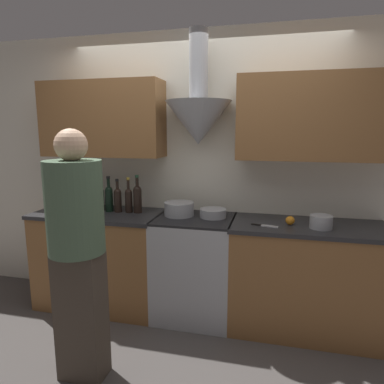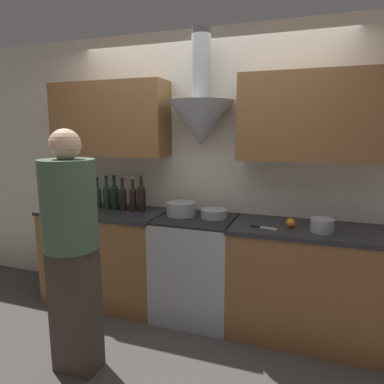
{
  "view_description": "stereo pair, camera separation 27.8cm",
  "coord_description": "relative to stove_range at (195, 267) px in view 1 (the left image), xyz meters",
  "views": [
    {
      "loc": [
        0.67,
        -2.56,
        1.7
      ],
      "look_at": [
        0.0,
        0.21,
        1.18
      ],
      "focal_mm": 32.0,
      "sensor_mm": 36.0,
      "label": 1
    },
    {
      "loc": [
        0.94,
        -2.48,
        1.7
      ],
      "look_at": [
        0.0,
        0.21,
        1.18
      ],
      "focal_mm": 32.0,
      "sensor_mm": 36.0,
      "label": 2
    }
  ],
  "objects": [
    {
      "name": "person_foreground_left",
      "position": [
        -0.57,
        -0.97,
        0.47
      ],
      "size": [
        0.37,
        0.37,
        1.71
      ],
      "color": "#473D33",
      "rests_on": "ground_plane"
    },
    {
      "name": "wine_bottle_7",
      "position": [
        -0.76,
        0.04,
        0.59
      ],
      "size": [
        0.07,
        0.07,
        0.32
      ],
      "color": "black",
      "rests_on": "counter_left"
    },
    {
      "name": "wine_bottle_5",
      "position": [
        -0.94,
        0.05,
        0.59
      ],
      "size": [
        0.07,
        0.07,
        0.33
      ],
      "color": "black",
      "rests_on": "counter_left"
    },
    {
      "name": "wine_bottle_8",
      "position": [
        -0.65,
        0.05,
        0.59
      ],
      "size": [
        0.07,
        0.07,
        0.33
      ],
      "color": "black",
      "rests_on": "counter_left"
    },
    {
      "name": "wine_bottle_9",
      "position": [
        -0.56,
        0.06,
        0.61
      ],
      "size": [
        0.08,
        0.08,
        0.36
      ],
      "color": "black",
      "rests_on": "counter_left"
    },
    {
      "name": "stove_range",
      "position": [
        0.0,
        0.0,
        0.0
      ],
      "size": [
        0.69,
        0.6,
        0.93
      ],
      "color": "#A8AAAF",
      "rests_on": "ground_plane"
    },
    {
      "name": "chefs_knife",
      "position": [
        0.61,
        -0.13,
        0.47
      ],
      "size": [
        0.22,
        0.07,
        0.01
      ],
      "rotation": [
        0.0,
        0.0,
        -0.21
      ],
      "color": "silver",
      "rests_on": "counter_right"
    },
    {
      "name": "mixing_bowl",
      "position": [
        0.16,
        0.05,
        0.5
      ],
      "size": [
        0.24,
        0.24,
        0.08
      ],
      "color": "#A8AAAF",
      "rests_on": "stove_range"
    },
    {
      "name": "wine_bottle_3",
      "position": [
        -1.15,
        0.06,
        0.59
      ],
      "size": [
        0.07,
        0.07,
        0.32
      ],
      "color": "black",
      "rests_on": "counter_left"
    },
    {
      "name": "wine_bottle_6",
      "position": [
        -0.85,
        0.04,
        0.6
      ],
      "size": [
        0.08,
        0.08,
        0.34
      ],
      "color": "black",
      "rests_on": "counter_left"
    },
    {
      "name": "wine_bottle_2",
      "position": [
        -1.26,
        0.05,
        0.59
      ],
      "size": [
        0.08,
        0.08,
        0.34
      ],
      "color": "black",
      "rests_on": "counter_left"
    },
    {
      "name": "wall_back",
      "position": [
        0.01,
        0.27,
        1.0
      ],
      "size": [
        8.4,
        0.59,
        2.6
      ],
      "color": "silver",
      "rests_on": "ground_plane"
    },
    {
      "name": "counter_right",
      "position": [
        0.97,
        -0.0,
        -0.0
      ],
      "size": [
        1.27,
        0.62,
        0.93
      ],
      "color": "brown",
      "rests_on": "ground_plane"
    },
    {
      "name": "stock_pot",
      "position": [
        -0.16,
        0.04,
        0.52
      ],
      "size": [
        0.27,
        0.27,
        0.12
      ],
      "color": "#A8AAAF",
      "rests_on": "stove_range"
    },
    {
      "name": "ground_plane",
      "position": [
        0.0,
        -0.31,
        -0.47
      ],
      "size": [
        12.0,
        12.0,
        0.0
      ],
      "primitive_type": "plane",
      "color": "#4C4744"
    },
    {
      "name": "wine_bottle_1",
      "position": [
        -1.36,
        0.05,
        0.59
      ],
      "size": [
        0.07,
        0.07,
        0.3
      ],
      "color": "black",
      "rests_on": "counter_left"
    },
    {
      "name": "saucepan",
      "position": [
        1.05,
        -0.09,
        0.51
      ],
      "size": [
        0.18,
        0.18,
        0.1
      ],
      "color": "#A8AAAF",
      "rests_on": "counter_right"
    },
    {
      "name": "orange_fruit",
      "position": [
        0.81,
        -0.04,
        0.5
      ],
      "size": [
        0.07,
        0.07,
        0.07
      ],
      "color": "orange",
      "rests_on": "counter_right"
    },
    {
      "name": "counter_left",
      "position": [
        -0.94,
        -0.0,
        -0.0
      ],
      "size": [
        1.21,
        0.62,
        0.93
      ],
      "color": "brown",
      "rests_on": "ground_plane"
    },
    {
      "name": "wine_bottle_0",
      "position": [
        -1.45,
        0.06,
        0.6
      ],
      "size": [
        0.07,
        0.07,
        0.33
      ],
      "color": "black",
      "rests_on": "counter_left"
    },
    {
      "name": "wine_bottle_4",
      "position": [
        -1.04,
        0.04,
        0.59
      ],
      "size": [
        0.07,
        0.07,
        0.31
      ],
      "color": "black",
      "rests_on": "counter_left"
    }
  ]
}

